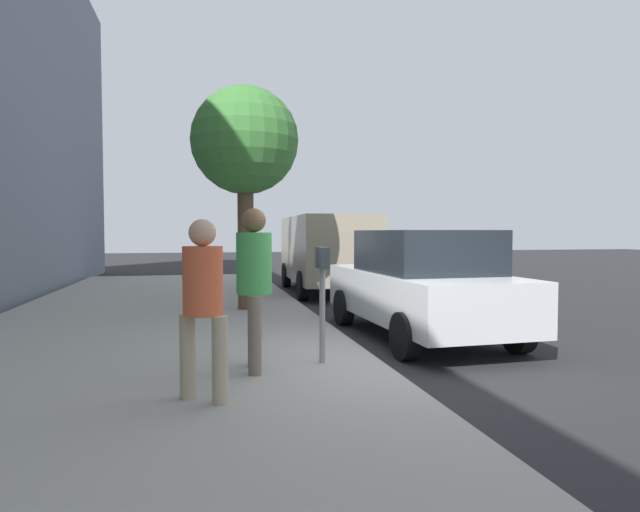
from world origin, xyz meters
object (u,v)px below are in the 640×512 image
object	(u,v)px
parking_meter	(322,280)
pedestrian_at_meter	(254,274)
pedestrian_bystander	(203,295)
parked_van_far	(326,249)
street_tree	(245,143)
traffic_signal	(255,200)
parked_sedan_near	(421,284)

from	to	relation	value
parking_meter	pedestrian_at_meter	distance (m)	0.87
pedestrian_bystander	parked_van_far	world-z (taller)	parked_van_far
street_tree	pedestrian_at_meter	bearing A→B (deg)	176.48
pedestrian_bystander	traffic_signal	bearing A→B (deg)	28.24
pedestrian_at_meter	street_tree	xyz separation A→B (m)	(5.01, -0.31, 2.30)
parked_van_far	traffic_signal	distance (m)	2.70
parked_sedan_near	street_tree	distance (m)	4.76
pedestrian_bystander	parked_van_far	size ratio (longest dim) A/B	0.33
parking_meter	street_tree	size ratio (longest dim) A/B	0.31
parked_van_far	parked_sedan_near	bearing A→B (deg)	-179.98
pedestrian_bystander	parked_sedan_near	world-z (taller)	pedestrian_bystander
parking_meter	parked_sedan_near	xyz separation A→B (m)	(1.87, -2.09, -0.27)
parked_sedan_near	parked_van_far	bearing A→B (deg)	0.02
parking_meter	pedestrian_bystander	xyz separation A→B (m)	(-1.20, 1.42, -0.01)
parked_sedan_near	traffic_signal	world-z (taller)	traffic_signal
parked_van_far	traffic_signal	world-z (taller)	traffic_signal
pedestrian_at_meter	pedestrian_bystander	world-z (taller)	pedestrian_at_meter
pedestrian_at_meter	traffic_signal	xyz separation A→B (m)	(7.89, -0.80, 1.31)
parking_meter	parked_van_far	bearing A→B (deg)	-13.47
parking_meter	pedestrian_bystander	world-z (taller)	pedestrian_bystander
parking_meter	pedestrian_at_meter	xyz separation A→B (m)	(-0.18, 0.84, 0.10)
pedestrian_bystander	traffic_signal	xyz separation A→B (m)	(8.91, -1.37, 1.42)
parking_meter	traffic_signal	world-z (taller)	traffic_signal
street_tree	parked_sedan_near	bearing A→B (deg)	-138.40
parking_meter	parked_sedan_near	size ratio (longest dim) A/B	0.32
pedestrian_bystander	parked_van_far	distance (m)	10.51
traffic_signal	parked_sedan_near	bearing A→B (deg)	-159.92
pedestrian_at_meter	parked_sedan_near	xyz separation A→B (m)	(2.05, -2.93, -0.37)
street_tree	traffic_signal	xyz separation A→B (m)	(2.88, -0.49, -0.99)
pedestrian_bystander	parked_van_far	xyz separation A→B (m)	(9.91, -3.50, 0.10)
parking_meter	parked_van_far	xyz separation A→B (m)	(8.70, -2.08, 0.09)
pedestrian_bystander	street_tree	world-z (taller)	street_tree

